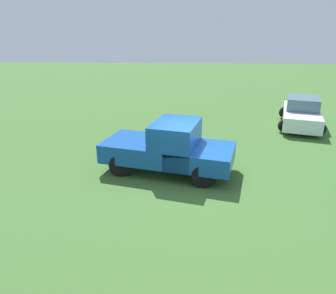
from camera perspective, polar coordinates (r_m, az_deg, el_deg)
The scene contains 3 objects.
ground_plane at distance 10.31m, azimuth 4.53°, elevation -6.08°, with size 80.00×80.00×0.00m, color #3D662D.
pickup_truck at distance 10.52m, azimuth 0.59°, elevation 0.11°, with size 4.76×2.97×1.81m.
sedan_near at distance 17.31m, azimuth 23.41°, elevation 5.75°, with size 2.89×4.53×1.48m.
Camera 1 is at (0.39, 9.21, 4.62)m, focal length 33.00 mm.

